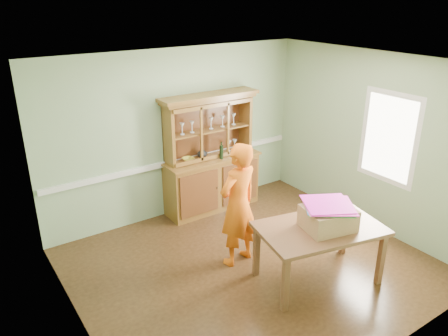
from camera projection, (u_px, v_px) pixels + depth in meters
floor at (251, 265)px, 5.95m from camera, size 4.50×4.50×0.00m
ceiling at (257, 64)px, 4.93m from camera, size 4.50×4.50×0.00m
wall_back at (177, 134)px, 6.97m from camera, size 4.50×0.00×4.50m
wall_left at (72, 225)px, 4.27m from camera, size 0.00×4.00×4.00m
wall_right at (371, 142)px, 6.61m from camera, size 0.00×4.00×4.00m
wall_front at (391, 246)px, 3.90m from camera, size 4.50×0.00×4.50m
chair_rail at (179, 161)px, 7.12m from camera, size 4.41×0.05×0.08m
framed_map at (63, 195)px, 4.43m from camera, size 0.03×0.60×0.46m
window_panel at (388, 138)px, 6.31m from camera, size 0.03×0.96×1.36m
china_hutch at (211, 170)px, 7.30m from camera, size 1.68×0.55×1.97m
dining_table at (320, 233)px, 5.43m from camera, size 1.69×1.22×0.76m
cardboard_box at (328, 218)px, 5.32m from camera, size 0.68×0.59×0.28m
kite_stack at (328, 206)px, 5.27m from camera, size 0.75×0.75×0.04m
person at (238, 205)px, 5.74m from camera, size 0.69×0.51×1.72m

